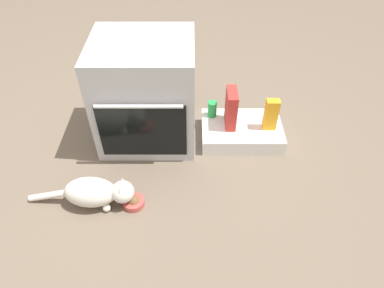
{
  "coord_description": "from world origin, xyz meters",
  "views": [
    {
      "loc": [
        0.29,
        -1.46,
        1.74
      ],
      "look_at": [
        0.3,
        0.09,
        0.25
      ],
      "focal_mm": 32.32,
      "sensor_mm": 36.0,
      "label": 1
    }
  ],
  "objects_px": {
    "oven": "(145,93)",
    "cat": "(96,192)",
    "pantry_cabinet": "(241,131)",
    "juice_carton": "(270,115)",
    "cereal_box": "(231,108)",
    "food_bowl": "(133,202)",
    "soda_can": "(212,109)"
  },
  "relations": [
    {
      "from": "oven",
      "to": "cat",
      "type": "distance_m",
      "value": 0.74
    },
    {
      "from": "pantry_cabinet",
      "to": "cat",
      "type": "bearing_deg",
      "value": -147.16
    },
    {
      "from": "juice_carton",
      "to": "cereal_box",
      "type": "height_order",
      "value": "cereal_box"
    },
    {
      "from": "oven",
      "to": "cereal_box",
      "type": "distance_m",
      "value": 0.6
    },
    {
      "from": "cat",
      "to": "cereal_box",
      "type": "distance_m",
      "value": 1.06
    },
    {
      "from": "pantry_cabinet",
      "to": "juice_carton",
      "type": "relative_size",
      "value": 2.4
    },
    {
      "from": "food_bowl",
      "to": "cat",
      "type": "xyz_separation_m",
      "value": [
        -0.22,
        0.01,
        0.08
      ]
    },
    {
      "from": "pantry_cabinet",
      "to": "juice_carton",
      "type": "bearing_deg",
      "value": -8.4
    },
    {
      "from": "pantry_cabinet",
      "to": "food_bowl",
      "type": "relative_size",
      "value": 4.39
    },
    {
      "from": "cat",
      "to": "cereal_box",
      "type": "bearing_deg",
      "value": 38.84
    },
    {
      "from": "cat",
      "to": "soda_can",
      "type": "xyz_separation_m",
      "value": [
        0.72,
        0.72,
        0.07
      ]
    },
    {
      "from": "cereal_box",
      "to": "soda_can",
      "type": "height_order",
      "value": "cereal_box"
    },
    {
      "from": "juice_carton",
      "to": "cereal_box",
      "type": "relative_size",
      "value": 0.86
    },
    {
      "from": "soda_can",
      "to": "cereal_box",
      "type": "bearing_deg",
      "value": -38.24
    },
    {
      "from": "cat",
      "to": "juice_carton",
      "type": "xyz_separation_m",
      "value": [
        1.12,
        0.58,
        0.13
      ]
    },
    {
      "from": "oven",
      "to": "food_bowl",
      "type": "xyz_separation_m",
      "value": [
        -0.04,
        -0.65,
        -0.34
      ]
    },
    {
      "from": "pantry_cabinet",
      "to": "cat",
      "type": "distance_m",
      "value": 1.11
    },
    {
      "from": "oven",
      "to": "juice_carton",
      "type": "relative_size",
      "value": 3.08
    },
    {
      "from": "pantry_cabinet",
      "to": "juice_carton",
      "type": "height_order",
      "value": "juice_carton"
    },
    {
      "from": "pantry_cabinet",
      "to": "soda_can",
      "type": "distance_m",
      "value": 0.27
    },
    {
      "from": "cat",
      "to": "soda_can",
      "type": "bearing_deg",
      "value": 47.4
    },
    {
      "from": "food_bowl",
      "to": "juice_carton",
      "type": "bearing_deg",
      "value": 33.01
    },
    {
      "from": "food_bowl",
      "to": "oven",
      "type": "bearing_deg",
      "value": 86.2
    },
    {
      "from": "pantry_cabinet",
      "to": "cereal_box",
      "type": "distance_m",
      "value": 0.22
    },
    {
      "from": "food_bowl",
      "to": "juice_carton",
      "type": "xyz_separation_m",
      "value": [
        0.9,
        0.59,
        0.21
      ]
    },
    {
      "from": "soda_can",
      "to": "pantry_cabinet",
      "type": "bearing_deg",
      "value": -27.86
    },
    {
      "from": "pantry_cabinet",
      "to": "soda_can",
      "type": "relative_size",
      "value": 4.81
    },
    {
      "from": "oven",
      "to": "pantry_cabinet",
      "type": "bearing_deg",
      "value": -3.1
    },
    {
      "from": "cereal_box",
      "to": "pantry_cabinet",
      "type": "bearing_deg",
      "value": -9.76
    },
    {
      "from": "food_bowl",
      "to": "soda_can",
      "type": "height_order",
      "value": "soda_can"
    },
    {
      "from": "food_bowl",
      "to": "cereal_box",
      "type": "xyz_separation_m",
      "value": [
        0.63,
        0.63,
        0.23
      ]
    },
    {
      "from": "oven",
      "to": "cat",
      "type": "height_order",
      "value": "oven"
    }
  ]
}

